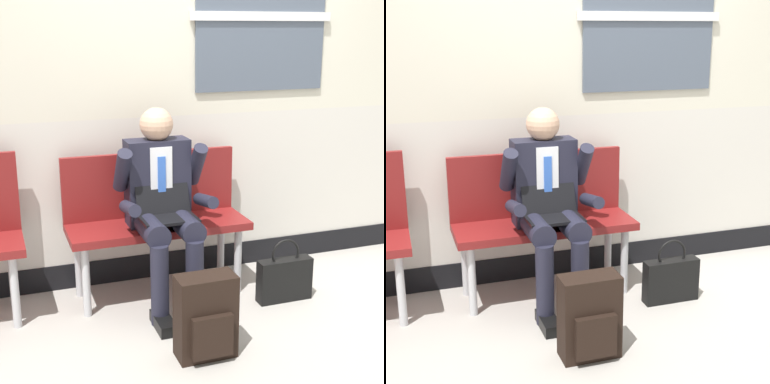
{
  "view_description": "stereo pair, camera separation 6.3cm",
  "coord_description": "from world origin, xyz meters",
  "views": [
    {
      "loc": [
        -1.32,
        -3.12,
        1.73
      ],
      "look_at": [
        -0.16,
        0.13,
        0.75
      ],
      "focal_mm": 54.41,
      "sensor_mm": 36.0,
      "label": 1
    },
    {
      "loc": [
        -1.26,
        -3.14,
        1.73
      ],
      "look_at": [
        -0.16,
        0.13,
        0.75
      ],
      "focal_mm": 54.41,
      "sensor_mm": 36.0,
      "label": 2
    }
  ],
  "objects": [
    {
      "name": "ground_plane",
      "position": [
        0.0,
        0.0,
        0.0
      ],
      "size": [
        18.0,
        18.0,
        0.0
      ],
      "primitive_type": "plane",
      "color": "#9E9991"
    },
    {
      "name": "handbag",
      "position": [
        0.42,
        -0.03,
        0.15
      ],
      "size": [
        0.36,
        0.1,
        0.42
      ],
      "color": "black",
      "rests_on": "ground"
    },
    {
      "name": "backpack",
      "position": [
        -0.31,
        -0.5,
        0.23
      ],
      "size": [
        0.32,
        0.2,
        0.47
      ],
      "color": "black",
      "rests_on": "ground"
    },
    {
      "name": "station_wall",
      "position": [
        0.0,
        0.68,
        1.54
      ],
      "size": [
        6.8,
        0.16,
        3.11
      ],
      "color": "beige",
      "rests_on": "ground"
    },
    {
      "name": "person_seated",
      "position": [
        -0.33,
        0.2,
        0.67
      ],
      "size": [
        0.57,
        0.7,
        1.25
      ],
      "color": "#1E1E2D",
      "rests_on": "ground"
    },
    {
      "name": "bench_with_person",
      "position": [
        -0.33,
        0.4,
        0.56
      ],
      "size": [
        1.17,
        0.42,
        0.94
      ],
      "color": "maroon",
      "rests_on": "ground"
    }
  ]
}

